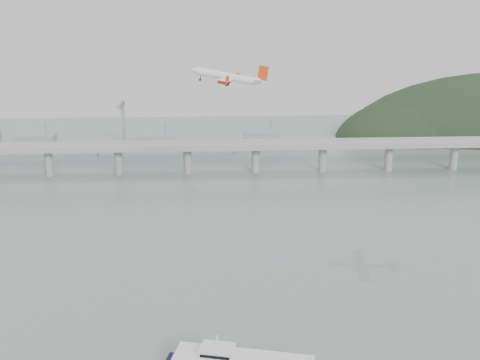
{
  "coord_description": "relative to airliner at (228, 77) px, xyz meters",
  "views": [
    {
      "loc": [
        -15.03,
        -200.19,
        109.6
      ],
      "look_at": [
        0.0,
        55.0,
        36.0
      ],
      "focal_mm": 42.0,
      "sensor_mm": 36.0,
      "label": 1
    }
  ],
  "objects": [
    {
      "name": "airliner",
      "position": [
        0.0,
        0.0,
        0.0
      ],
      "size": [
        38.45,
        35.23,
        10.25
      ],
      "rotation": [
        0.05,
        -0.17,
        2.95
      ],
      "color": "white",
      "rests_on": "ground"
    },
    {
      "name": "ground",
      "position": [
        4.69,
        -68.83,
        -83.06
      ],
      "size": [
        900.0,
        900.0,
        0.0
      ],
      "primitive_type": "plane",
      "color": "slate",
      "rests_on": "ground"
    },
    {
      "name": "distant_fleet",
      "position": [
        -150.66,
        196.25,
        -76.84
      ],
      "size": [
        453.0,
        60.9,
        40.0
      ],
      "color": "gray",
      "rests_on": "ground"
    },
    {
      "name": "bridge",
      "position": [
        3.54,
        131.17,
        -65.41
      ],
      "size": [
        800.0,
        22.0,
        23.9
      ],
      "color": "gray",
      "rests_on": "ground"
    }
  ]
}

